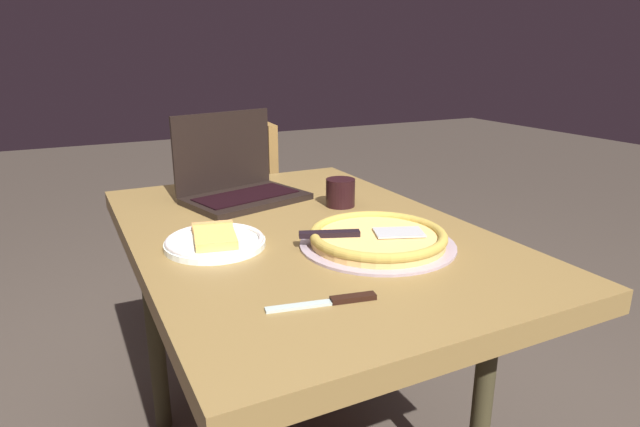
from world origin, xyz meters
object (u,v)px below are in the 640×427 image
pizza_plate (215,241)px  drink_cup (340,192)px  dining_table (302,253)px  laptop (238,181)px  chair_near (235,208)px  table_knife (333,301)px  pizza_tray (377,238)px

pizza_plate → drink_cup: size_ratio=2.75×
drink_cup → dining_table: bearing=-54.2°
laptop → chair_near: laptop is taller
laptop → table_knife: (0.73, -0.07, -0.05)m
drink_cup → chair_near: size_ratio=0.10×
chair_near → dining_table: bearing=-7.0°
pizza_tray → drink_cup: (-0.32, 0.08, 0.02)m
pizza_tray → chair_near: chair_near is taller
dining_table → table_knife: bearing=-17.0°
dining_table → laptop: 0.36m
pizza_tray → chair_near: size_ratio=0.41×
laptop → table_knife: bearing=-5.3°
pizza_plate → chair_near: 1.04m
pizza_plate → pizza_tray: size_ratio=0.64×
laptop → pizza_tray: 0.55m
laptop → pizza_tray: size_ratio=1.07×
pizza_tray → table_knife: pizza_tray is taller
laptop → pizza_plate: size_ratio=1.67×
pizza_tray → drink_cup: drink_cup is taller
laptop → pizza_plate: 0.40m
dining_table → laptop: size_ratio=3.17×
pizza_plate → pizza_tray: (0.16, 0.33, 0.01)m
table_knife → laptop: bearing=174.7°
dining_table → drink_cup: (-0.13, 0.18, 0.11)m
drink_cup → chair_near: (-0.79, -0.07, -0.25)m
pizza_plate → pizza_tray: bearing=64.1°
laptop → drink_cup: laptop is taller
chair_near → drink_cup: bearing=5.0°
laptop → drink_cup: size_ratio=4.59×
pizza_plate → drink_cup: bearing=111.2°
pizza_plate → pizza_tray: 0.37m
table_knife → chair_near: (-1.33, 0.24, -0.21)m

